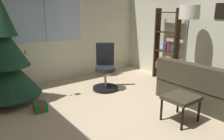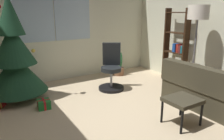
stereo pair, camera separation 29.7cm
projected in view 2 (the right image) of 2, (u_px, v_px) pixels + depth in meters
The scene contains 9 objects.
ground_plane at pixel (132, 122), 3.47m from camera, with size 4.61×5.29×0.10m, color beige.
wall_back_with_windows at pixel (67, 21), 5.27m from camera, with size 4.61×0.12×2.90m.
footstool at pixel (182, 102), 3.23m from camera, with size 0.49×0.45×0.42m.
holiday_tree at pixel (14, 58), 4.07m from camera, with size 1.14×1.14×2.46m.
gift_box_green at pixel (44, 104), 3.84m from camera, with size 0.23×0.24×0.16m.
office_chair at pixel (111, 71), 4.74m from camera, with size 0.58×0.59×1.02m.
bookshelf at pixel (176, 50), 5.19m from camera, with size 0.18×0.64×1.75m.
floor_lamp at pixel (198, 17), 4.28m from camera, with size 0.41×0.41×1.80m.
potted_plant at pixel (118, 67), 5.84m from camera, with size 0.29×0.35×0.63m.
Camera 2 is at (-1.93, -2.48, 1.68)m, focal length 34.53 mm.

